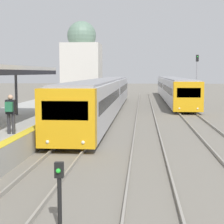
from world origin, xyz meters
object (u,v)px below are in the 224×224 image
person_on_platform (11,111)px  signal_post_near (59,187)px  signal_mast_far (197,74)px  train_far (173,88)px  train_near (105,94)px

person_on_platform → signal_post_near: (3.63, -6.99, -1.01)m
signal_mast_far → train_far: bearing=104.6°
signal_post_near → signal_mast_far: 33.81m
train_far → signal_mast_far: 7.90m
train_far → signal_post_near: 40.69m
signal_mast_far → person_on_platform: bearing=-113.7°
train_far → signal_mast_far: (1.94, -7.45, 1.78)m
train_near → signal_post_near: bearing=-86.7°
train_far → signal_post_near: train_far is taller
person_on_platform → signal_post_near: person_on_platform is taller
signal_post_near → train_far: bearing=81.8°
train_near → train_far: size_ratio=1.05×
person_on_platform → signal_post_near: size_ratio=1.06×
train_near → signal_mast_far: size_ratio=6.37×
signal_post_near → train_near: bearing=93.3°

